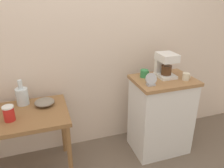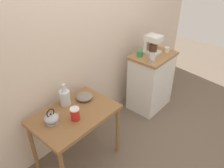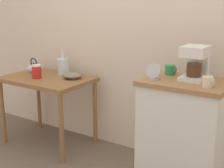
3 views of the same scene
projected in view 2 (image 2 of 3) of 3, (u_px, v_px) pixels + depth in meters
The scene contains 12 objects.
ground_plane at pixel (117, 129), 3.24m from camera, with size 8.00×8.00×0.00m, color #6B5B4C.
back_wall at pixel (98, 25), 2.79m from camera, with size 4.40×0.10×2.80m, color beige.
wooden_table at pixel (75, 120), 2.46m from camera, with size 0.90×0.60×0.72m.
kitchen_counter at pixel (151, 81), 3.48m from camera, with size 0.65×0.48×0.90m.
bowl_stoneware at pixel (84, 97), 2.61m from camera, with size 0.19×0.19×0.06m.
teakettle at pixel (52, 118), 2.26m from camera, with size 0.18×0.15×0.17m.
glass_carafe_vase at pixel (65, 97), 2.50m from camera, with size 0.12×0.12×0.26m.
canister_enamel at pixel (75, 114), 2.29m from camera, with size 0.10×0.10×0.14m.
coffee_maker at pixel (152, 43), 3.24m from camera, with size 0.18×0.22×0.26m.
mug_small_cream at pixel (167, 50), 3.30m from camera, with size 0.08×0.07×0.08m.
mug_tall_green at pixel (140, 54), 3.17m from camera, with size 0.09×0.08×0.08m.
table_clock at pixel (152, 58), 3.01m from camera, with size 0.12×0.06×0.13m.
Camera 2 is at (-1.86, -1.52, 2.27)m, focal length 36.35 mm.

